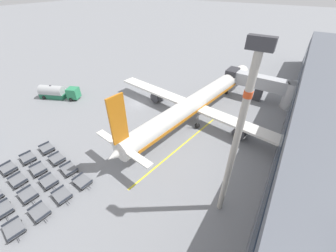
{
  "coord_description": "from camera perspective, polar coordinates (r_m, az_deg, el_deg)",
  "views": [
    {
      "loc": [
        28.28,
        -31.82,
        23.97
      ],
      "look_at": [
        12.17,
        -6.22,
        2.06
      ],
      "focal_mm": 22.0,
      "sensor_mm": 36.0,
      "label": 1
    }
  ],
  "objects": [
    {
      "name": "baggage_dolly_row_mid_b_col_a",
      "position": [
        40.22,
        -34.28,
        -7.33
      ],
      "size": [
        3.25,
        2.2,
        0.92
      ],
      "color": "slate",
      "rests_on": "ground_plane"
    },
    {
      "name": "baggage_dolly_row_near_col_d",
      "position": [
        31.84,
        -36.85,
        -21.91
      ],
      "size": [
        3.26,
        2.22,
        0.92
      ],
      "color": "slate",
      "rests_on": "ground_plane"
    },
    {
      "name": "stand_guidance_stripe",
      "position": [
        36.6,
        4.24,
        -5.11
      ],
      "size": [
        4.02,
        25.12,
        0.01
      ],
      "color": "yellow",
      "rests_on": "ground_plane"
    },
    {
      "name": "baggage_dolly_row_mid_a_col_d",
      "position": [
        31.74,
        -31.97,
        -19.56
      ],
      "size": [
        3.22,
        2.06,
        0.92
      ],
      "color": "slate",
      "rests_on": "ground_plane"
    },
    {
      "name": "baggage_dolly_row_mid_b_col_d",
      "position": [
        32.09,
        -27.26,
        -16.69
      ],
      "size": [
        3.24,
        2.12,
        0.92
      ],
      "color": "slate",
      "rests_on": "ground_plane"
    },
    {
      "name": "baggage_dolly_row_far_col_c",
      "position": [
        35.06,
        -25.71,
        -10.73
      ],
      "size": [
        3.26,
        2.22,
        0.92
      ],
      "color": "slate",
      "rests_on": "ground_plane"
    },
    {
      "name": "jet_bridge",
      "position": [
        53.08,
        26.1,
        9.7
      ],
      "size": [
        17.33,
        4.42,
        6.02
      ],
      "color": "#B2B5BA",
      "rests_on": "ground_plane"
    },
    {
      "name": "baggage_dolly_row_far_col_a",
      "position": [
        40.58,
        -30.51,
        -5.36
      ],
      "size": [
        3.25,
        2.2,
        0.92
      ],
      "color": "slate",
      "rests_on": "ground_plane"
    },
    {
      "name": "ground_plane",
      "position": [
        48.86,
        -8.28,
        6.13
      ],
      "size": [
        500.0,
        500.0,
        0.0
      ],
      "primitive_type": "plane",
      "color": "gray"
    },
    {
      "name": "baggage_dolly_row_near_col_c",
      "position": [
        34.51,
        -38.75,
        -17.58
      ],
      "size": [
        3.25,
        2.16,
        0.92
      ],
      "color": "slate",
      "rests_on": "ground_plane"
    },
    {
      "name": "airplane",
      "position": [
        42.61,
        8.1,
        6.66
      ],
      "size": [
        40.73,
        44.45,
        12.37
      ],
      "color": "white",
      "rests_on": "ground_plane"
    },
    {
      "name": "baggage_dolly_row_mid_b_col_b",
      "position": [
        37.22,
        -32.24,
        -10.14
      ],
      "size": [
        3.26,
        2.22,
        0.92
      ],
      "color": "slate",
      "rests_on": "ground_plane"
    },
    {
      "name": "fuel_tanker_primary",
      "position": [
        57.01,
        -28.47,
        8.17
      ],
      "size": [
        9.82,
        6.11,
        3.3
      ],
      "color": "#2D8C5B",
      "rests_on": "ground_plane"
    },
    {
      "name": "apron_light_mast",
      "position": [
        20.89,
        18.55,
        -3.22
      ],
      "size": [
        2.0,
        0.77,
        20.67
      ],
      "color": "#ADA89E",
      "rests_on": "ground_plane"
    },
    {
      "name": "baggage_dolly_row_far_col_d",
      "position": [
        32.56,
        -22.58,
        -13.99
      ],
      "size": [
        3.21,
        2.02,
        0.92
      ],
      "color": "slate",
      "rests_on": "ground_plane"
    },
    {
      "name": "baggage_dolly_row_mid_a_col_b",
      "position": [
        37.14,
        -36.13,
        -12.05
      ],
      "size": [
        3.21,
        2.02,
        0.92
      ],
      "color": "slate",
      "rests_on": "ground_plane"
    },
    {
      "name": "baggage_dolly_row_mid_a_col_a",
      "position": [
        39.99,
        -37.85,
        -9.26
      ],
      "size": [
        3.2,
        2.01,
        0.92
      ],
      "color": "slate",
      "rests_on": "ground_plane"
    },
    {
      "name": "baggage_dolly_row_mid_b_col_c",
      "position": [
        34.62,
        -30.08,
        -13.14
      ],
      "size": [
        3.24,
        2.11,
        0.92
      ],
      "color": "slate",
      "rests_on": "ground_plane"
    },
    {
      "name": "baggage_dolly_row_mid_a_col_c",
      "position": [
        34.37,
        -34.23,
        -15.47
      ],
      "size": [
        3.22,
        2.06,
        0.92
      ],
      "color": "slate",
      "rests_on": "ground_plane"
    },
    {
      "name": "baggage_dolly_row_far_col_b",
      "position": [
        37.66,
        -28.35,
        -7.99
      ],
      "size": [
        3.24,
        2.14,
        0.92
      ],
      "color": "slate",
      "rests_on": "ground_plane"
    }
  ]
}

